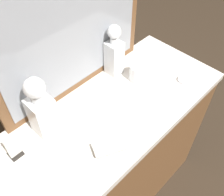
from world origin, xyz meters
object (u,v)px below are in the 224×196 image
object	(u,v)px
crystal_decanter_far_left	(114,55)
silver_brush_far_right	(111,146)
crystal_tumbler_far_right	(138,73)
porcelain_dish	(184,80)
crystal_decanter_center	(42,112)
napkin_holder	(13,148)

from	to	relation	value
crystal_decanter_far_left	silver_brush_far_right	bearing A→B (deg)	-137.55
crystal_tumbler_far_right	silver_brush_far_right	bearing A→B (deg)	-154.10
porcelain_dish	crystal_decanter_far_left	bearing A→B (deg)	123.74
crystal_decanter_center	napkin_holder	xyz separation A→B (m)	(-0.16, -0.01, -0.07)
crystal_decanter_center	porcelain_dish	world-z (taller)	crystal_decanter_center
crystal_decanter_far_left	silver_brush_far_right	size ratio (longest dim) A/B	1.73
napkin_holder	crystal_decanter_center	bearing A→B (deg)	3.01
crystal_tumbler_far_right	napkin_holder	distance (m)	0.66
crystal_tumbler_far_right	silver_brush_far_right	xyz separation A→B (m)	(-0.38, -0.18, -0.02)
crystal_decanter_far_left	crystal_decanter_center	distance (m)	0.46
crystal_decanter_far_left	silver_brush_far_right	distance (m)	0.46
crystal_decanter_center	napkin_holder	size ratio (longest dim) A/B	2.64
crystal_decanter_far_left	crystal_decanter_center	size ratio (longest dim) A/B	0.94
crystal_decanter_far_left	crystal_tumbler_far_right	bearing A→B (deg)	-68.19
crystal_decanter_center	silver_brush_far_right	size ratio (longest dim) A/B	1.85
crystal_decanter_center	crystal_tumbler_far_right	bearing A→B (deg)	-7.92
crystal_decanter_far_left	napkin_holder	size ratio (longest dim) A/B	2.47
crystal_decanter_far_left	crystal_decanter_center	world-z (taller)	crystal_decanter_center
porcelain_dish	silver_brush_far_right	bearing A→B (deg)	-178.86
porcelain_dish	napkin_holder	size ratio (longest dim) A/B	0.56
crystal_tumbler_far_right	silver_brush_far_right	size ratio (longest dim) A/B	0.56
silver_brush_far_right	crystal_decanter_far_left	bearing A→B (deg)	42.45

